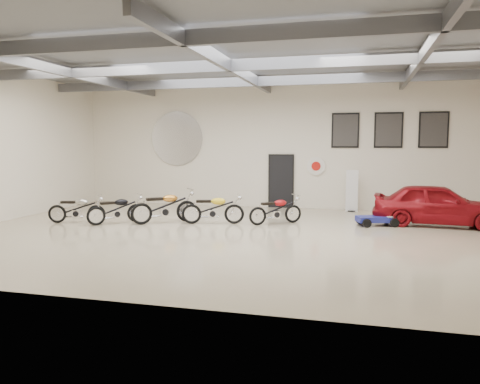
% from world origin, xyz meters
% --- Properties ---
extents(floor, '(16.00, 12.00, 0.01)m').
position_xyz_m(floor, '(0.00, 0.00, 0.00)').
color(floor, tan).
rests_on(floor, ground).
extents(ceiling, '(16.00, 12.00, 0.01)m').
position_xyz_m(ceiling, '(0.00, 0.00, 5.00)').
color(ceiling, slate).
rests_on(ceiling, back_wall).
extents(back_wall, '(16.00, 0.02, 5.00)m').
position_xyz_m(back_wall, '(0.00, 6.00, 2.50)').
color(back_wall, silver).
rests_on(back_wall, floor).
extents(ceiling_beams, '(15.80, 11.80, 0.32)m').
position_xyz_m(ceiling_beams, '(0.00, 0.00, 4.75)').
color(ceiling_beams, '#5B5D63').
rests_on(ceiling_beams, ceiling).
extents(door, '(0.92, 0.08, 2.10)m').
position_xyz_m(door, '(0.50, 5.95, 1.05)').
color(door, black).
rests_on(door, back_wall).
extents(logo_plaque, '(2.30, 0.06, 1.16)m').
position_xyz_m(logo_plaque, '(-4.00, 5.95, 2.80)').
color(logo_plaque, silver).
rests_on(logo_plaque, back_wall).
extents(poster_left, '(1.05, 0.08, 1.35)m').
position_xyz_m(poster_left, '(3.00, 5.96, 3.10)').
color(poster_left, black).
rests_on(poster_left, back_wall).
extents(poster_mid, '(1.05, 0.08, 1.35)m').
position_xyz_m(poster_mid, '(4.60, 5.96, 3.10)').
color(poster_mid, black).
rests_on(poster_mid, back_wall).
extents(poster_right, '(1.05, 0.08, 1.35)m').
position_xyz_m(poster_right, '(6.20, 5.96, 3.10)').
color(poster_right, black).
rests_on(poster_right, back_wall).
extents(oil_sign, '(0.72, 0.10, 0.72)m').
position_xyz_m(oil_sign, '(1.90, 5.95, 1.70)').
color(oil_sign, white).
rests_on(oil_sign, back_wall).
extents(banner_stand, '(0.46, 0.19, 1.68)m').
position_xyz_m(banner_stand, '(3.31, 5.50, 0.84)').
color(banner_stand, white).
rests_on(banner_stand, floor).
extents(motorcycle_silver, '(1.93, 1.00, 0.96)m').
position_xyz_m(motorcycle_silver, '(-5.36, 0.57, 0.48)').
color(motorcycle_silver, silver).
rests_on(motorcycle_silver, floor).
extents(motorcycle_black, '(1.73, 1.72, 0.97)m').
position_xyz_m(motorcycle_black, '(-4.03, 0.78, 0.48)').
color(motorcycle_black, silver).
rests_on(motorcycle_black, floor).
extents(motorcycle_gold, '(2.10, 1.88, 1.12)m').
position_xyz_m(motorcycle_gold, '(-2.58, 1.30, 0.56)').
color(motorcycle_gold, silver).
rests_on(motorcycle_gold, floor).
extents(motorcycle_yellow, '(2.06, 1.07, 1.03)m').
position_xyz_m(motorcycle_yellow, '(-1.00, 1.54, 0.51)').
color(motorcycle_yellow, silver).
rests_on(motorcycle_yellow, floor).
extents(motorcycle_red, '(1.80, 1.55, 0.95)m').
position_xyz_m(motorcycle_red, '(0.98, 2.01, 0.47)').
color(motorcycle_red, silver).
rests_on(motorcycle_red, floor).
extents(go_kart, '(1.72, 1.18, 0.57)m').
position_xyz_m(go_kart, '(4.28, 2.55, 0.28)').
color(go_kart, navy).
rests_on(go_kart, floor).
extents(vintage_car, '(1.90, 4.05, 1.34)m').
position_xyz_m(vintage_car, '(6.00, 3.05, 0.67)').
color(vintage_car, maroon).
rests_on(vintage_car, floor).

